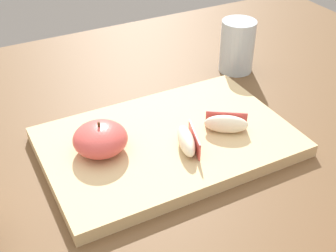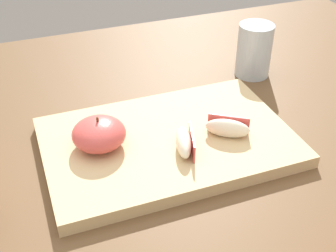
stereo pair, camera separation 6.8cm
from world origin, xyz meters
name	(u,v)px [view 2 (the right image)]	position (x,y,z in m)	size (l,w,h in m)	color
dining_table	(130,194)	(0.00, 0.00, 0.65)	(1.46, 0.99, 0.74)	brown
cutting_board	(168,142)	(0.07, -0.01, 0.75)	(0.38, 0.25, 0.02)	tan
apple_half_skin_up	(99,134)	(-0.04, 0.01, 0.78)	(0.08, 0.08, 0.05)	#D14C47
apple_wedge_back	(184,142)	(0.08, -0.05, 0.77)	(0.04, 0.07, 0.03)	#F4EACC
apple_wedge_near_knife	(228,128)	(0.15, -0.04, 0.77)	(0.07, 0.06, 0.03)	#F4EACC
drinking_glass_water	(254,50)	(0.31, 0.16, 0.79)	(0.07, 0.07, 0.10)	silver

